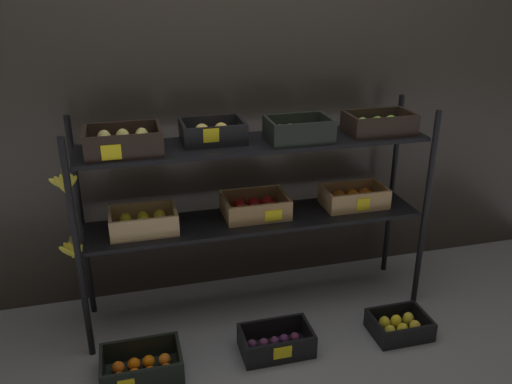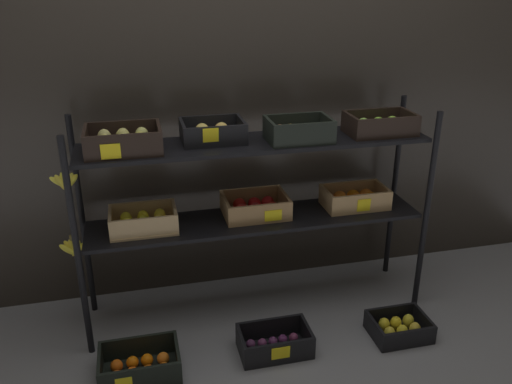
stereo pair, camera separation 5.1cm
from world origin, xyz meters
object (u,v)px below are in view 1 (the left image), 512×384
object	(u,v)px
crate_ground_tangerine	(142,368)
crate_ground_plum	(276,344)
display_rack	(253,178)
crate_ground_lemon	(399,326)

from	to	relation	value
crate_ground_tangerine	crate_ground_plum	world-z (taller)	crate_ground_tangerine
display_rack	crate_ground_lemon	xyz separation A→B (m)	(0.69, -0.44, -0.75)
display_rack	crate_ground_tangerine	distance (m)	1.08
display_rack	crate_ground_plum	distance (m)	0.86
display_rack	crate_ground_tangerine	size ratio (longest dim) A/B	5.15
display_rack	crate_ground_lemon	distance (m)	1.11
display_rack	crate_ground_plum	xyz separation A→B (m)	(0.02, -0.41, -0.75)
crate_ground_plum	crate_ground_lemon	distance (m)	0.68
crate_ground_plum	crate_ground_lemon	bearing A→B (deg)	-2.46
crate_ground_plum	crate_ground_tangerine	bearing A→B (deg)	-179.22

